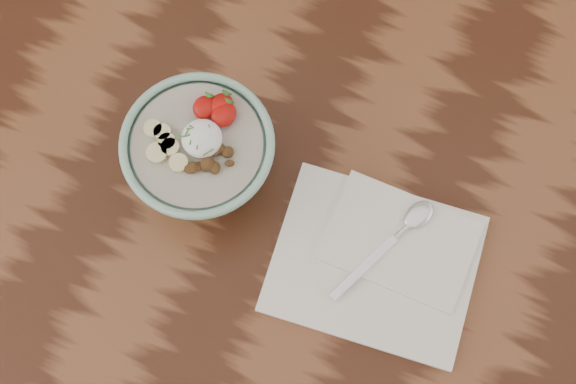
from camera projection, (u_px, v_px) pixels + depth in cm
name	position (u px, v px, depth cm)	size (l,w,h in cm)	color
table	(273.00, 202.00, 113.36)	(160.00, 90.00, 75.00)	#381A0E
breakfast_bowl	(200.00, 155.00, 98.88)	(18.67, 18.67, 12.36)	#87B6A2
napkin	(380.00, 259.00, 100.82)	(26.88, 22.58, 1.54)	white
spoon	(405.00, 228.00, 100.68)	(8.84, 16.93, 0.92)	silver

